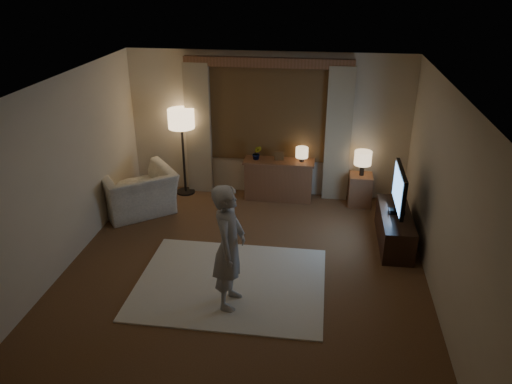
% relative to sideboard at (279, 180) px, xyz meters
% --- Properties ---
extents(room, '(5.04, 5.54, 2.64)m').
position_rel_sideboard_xyz_m(room, '(-0.24, -2.00, 0.98)').
color(room, brown).
rests_on(room, ground).
extents(rug, '(2.50, 2.00, 0.02)m').
position_rel_sideboard_xyz_m(rug, '(-0.37, -2.79, -0.34)').
color(rug, beige).
rests_on(rug, floor).
extents(sideboard, '(1.20, 0.40, 0.70)m').
position_rel_sideboard_xyz_m(sideboard, '(0.00, 0.00, 0.00)').
color(sideboard, brown).
rests_on(sideboard, floor).
extents(picture_frame, '(0.16, 0.02, 0.20)m').
position_rel_sideboard_xyz_m(picture_frame, '(-0.00, 0.00, 0.45)').
color(picture_frame, brown).
rests_on(picture_frame, sideboard).
extents(plant, '(0.16, 0.13, 0.30)m').
position_rel_sideboard_xyz_m(plant, '(-0.40, 0.00, 0.50)').
color(plant, '#999999').
rests_on(plant, sideboard).
extents(table_lamp_sideboard, '(0.22, 0.22, 0.30)m').
position_rel_sideboard_xyz_m(table_lamp_sideboard, '(0.40, 0.00, 0.55)').
color(table_lamp_sideboard, black).
rests_on(table_lamp_sideboard, sideboard).
extents(floor_lamp, '(0.47, 0.47, 1.61)m').
position_rel_sideboard_xyz_m(floor_lamp, '(-1.75, 0.00, 1.00)').
color(floor_lamp, black).
rests_on(floor_lamp, floor).
extents(armchair, '(1.56, 1.54, 0.77)m').
position_rel_sideboard_xyz_m(armchair, '(-2.33, -0.91, 0.03)').
color(armchair, '#EEE3C4').
rests_on(armchair, floor).
extents(side_table, '(0.40, 0.40, 0.56)m').
position_rel_sideboard_xyz_m(side_table, '(1.46, -0.05, -0.07)').
color(side_table, brown).
rests_on(side_table, floor).
extents(table_lamp_side, '(0.30, 0.30, 0.44)m').
position_rel_sideboard_xyz_m(table_lamp_side, '(1.46, -0.05, 0.52)').
color(table_lamp_side, black).
rests_on(table_lamp_side, side_table).
extents(tv_stand, '(0.45, 1.40, 0.50)m').
position_rel_sideboard_xyz_m(tv_stand, '(1.91, -1.36, -0.10)').
color(tv_stand, black).
rests_on(tv_stand, floor).
extents(tv, '(0.24, 0.99, 0.71)m').
position_rel_sideboard_xyz_m(tv, '(1.91, -1.36, 0.54)').
color(tv, black).
rests_on(tv, tv_stand).
extents(person, '(0.42, 0.61, 1.62)m').
position_rel_sideboard_xyz_m(person, '(-0.29, -3.22, 0.48)').
color(person, '#B5AEA7').
rests_on(person, rug).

